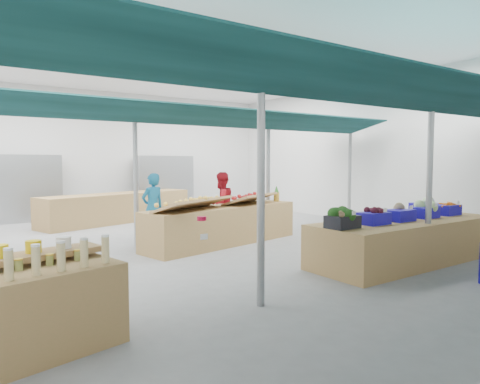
{
  "coord_description": "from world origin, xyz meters",
  "views": [
    {
      "loc": [
        -4.1,
        -8.26,
        1.8
      ],
      "look_at": [
        0.26,
        -1.6,
        1.24
      ],
      "focal_mm": 32.0,
      "sensor_mm": 36.0,
      "label": 1
    }
  ],
  "objects_px": {
    "fruit_counter": "(223,225)",
    "vendor_left": "(153,208)",
    "bottle_shelf": "(16,311)",
    "veg_counter": "(406,241)",
    "vendor_right": "(221,203)"
  },
  "relations": [
    {
      "from": "veg_counter",
      "to": "bottle_shelf",
      "type": "bearing_deg",
      "value": -177.69
    },
    {
      "from": "vendor_left",
      "to": "vendor_right",
      "type": "height_order",
      "value": "same"
    },
    {
      "from": "fruit_counter",
      "to": "vendor_left",
      "type": "bearing_deg",
      "value": 124.11
    },
    {
      "from": "veg_counter",
      "to": "fruit_counter",
      "type": "xyz_separation_m",
      "value": [
        -1.88,
        3.28,
        0.03
      ]
    },
    {
      "from": "fruit_counter",
      "to": "vendor_right",
      "type": "xyz_separation_m",
      "value": [
        0.6,
        1.1,
        0.36
      ]
    },
    {
      "from": "bottle_shelf",
      "to": "veg_counter",
      "type": "height_order",
      "value": "bottle_shelf"
    },
    {
      "from": "bottle_shelf",
      "to": "vendor_left",
      "type": "distance_m",
      "value": 5.79
    },
    {
      "from": "veg_counter",
      "to": "fruit_counter",
      "type": "relative_size",
      "value": 1.01
    },
    {
      "from": "vendor_left",
      "to": "fruit_counter",
      "type": "bearing_deg",
      "value": 124.11
    },
    {
      "from": "veg_counter",
      "to": "vendor_right",
      "type": "xyz_separation_m",
      "value": [
        -1.28,
        4.38,
        0.39
      ]
    },
    {
      "from": "bottle_shelf",
      "to": "fruit_counter",
      "type": "xyz_separation_m",
      "value": [
        4.43,
        3.69,
        -0.02
      ]
    },
    {
      "from": "bottle_shelf",
      "to": "vendor_left",
      "type": "relative_size",
      "value": 1.26
    },
    {
      "from": "bottle_shelf",
      "to": "vendor_right",
      "type": "relative_size",
      "value": 1.26
    },
    {
      "from": "veg_counter",
      "to": "vendor_left",
      "type": "height_order",
      "value": "vendor_left"
    },
    {
      "from": "bottle_shelf",
      "to": "vendor_left",
      "type": "xyz_separation_m",
      "value": [
        3.23,
        4.79,
        0.34
      ]
    }
  ]
}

